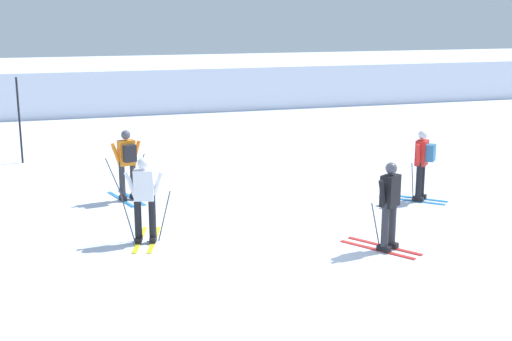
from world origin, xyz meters
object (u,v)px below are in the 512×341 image
object	(u,v)px
skier_black	(389,204)
skier_orange	(127,162)
trail_marker_pole	(19,121)
skier_red	(422,162)
skier_white	(144,198)

from	to	relation	value
skier_black	skier_orange	world-z (taller)	same
trail_marker_pole	skier_orange	bearing A→B (deg)	-64.27
skier_red	trail_marker_pole	size ratio (longest dim) A/B	0.67
skier_orange	trail_marker_pole	size ratio (longest dim) A/B	0.67
trail_marker_pole	skier_white	bearing A→B (deg)	-73.79
trail_marker_pole	skier_red	bearing A→B (deg)	-38.52
skier_white	skier_orange	bearing A→B (deg)	88.79
skier_white	skier_black	bearing A→B (deg)	-22.87
skier_orange	trail_marker_pole	distance (m)	5.79
skier_black	trail_marker_pole	bearing A→B (deg)	123.48
skier_red	skier_black	xyz separation A→B (m)	(-2.44, -2.90, -0.04)
skier_red	skier_white	world-z (taller)	same
skier_red	skier_orange	distance (m)	7.02
skier_white	skier_orange	size ratio (longest dim) A/B	1.00
skier_red	skier_white	size ratio (longest dim) A/B	1.00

